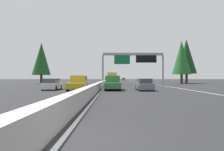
# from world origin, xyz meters

# --- Properties ---
(ground_plane) EXTENTS (320.00, 320.00, 0.00)m
(ground_plane) POSITION_xyz_m (60.00, 0.00, 0.00)
(ground_plane) COLOR #262628
(median_barrier) EXTENTS (180.00, 0.56, 0.90)m
(median_barrier) POSITION_xyz_m (80.00, 0.30, 0.45)
(median_barrier) COLOR #ADAAA3
(median_barrier) RESTS_ON ground
(shoulder_stripe_right) EXTENTS (160.00, 0.16, 0.01)m
(shoulder_stripe_right) POSITION_xyz_m (70.00, -11.52, 0.01)
(shoulder_stripe_right) COLOR silver
(shoulder_stripe_right) RESTS_ON ground
(shoulder_stripe_median) EXTENTS (160.00, 0.16, 0.01)m
(shoulder_stripe_median) POSITION_xyz_m (70.00, -0.25, 0.01)
(shoulder_stripe_median) COLOR silver
(shoulder_stripe_median) RESTS_ON ground
(sign_gantry_overhead) EXTENTS (0.50, 12.68, 6.66)m
(sign_gantry_overhead) POSITION_xyz_m (37.13, -6.03, 5.30)
(sign_gantry_overhead) COLOR gray
(sign_gantry_overhead) RESTS_ON ground
(sedan_mid_left) EXTENTS (4.40, 1.80, 1.47)m
(sedan_mid_left) POSITION_xyz_m (20.66, -5.60, 0.68)
(sedan_mid_left) COLOR slate
(sedan_mid_left) RESTS_ON ground
(pickup_mid_right) EXTENTS (5.60, 2.00, 1.86)m
(pickup_mid_right) POSITION_xyz_m (21.96, -1.63, 0.91)
(pickup_mid_right) COLOR #2D6B38
(pickup_mid_right) RESTS_ON ground
(box_truck_mid_center) EXTENTS (8.50, 2.40, 2.95)m
(box_truck_mid_center) POSITION_xyz_m (52.71, -1.62, 1.61)
(box_truck_mid_center) COLOR gold
(box_truck_mid_center) RESTS_ON ground
(sedan_distant_a) EXTENTS (4.40, 1.80, 1.47)m
(sedan_distant_a) POSITION_xyz_m (120.94, -8.76, 0.68)
(sedan_distant_a) COLOR slate
(sedan_distant_a) RESTS_ON ground
(oncoming_near) EXTENTS (5.60, 2.00, 1.86)m
(oncoming_near) POSITION_xyz_m (21.18, 2.75, 0.91)
(oncoming_near) COLOR #AD931E
(oncoming_near) RESTS_ON ground
(oncoming_far) EXTENTS (4.40, 1.80, 1.47)m
(oncoming_far) POSITION_xyz_m (22.00, 6.31, 0.68)
(oncoming_far) COLOR silver
(oncoming_far) RESTS_ON ground
(conifer_right_near) EXTENTS (4.99, 4.99, 11.33)m
(conifer_right_near) POSITION_xyz_m (49.34, -19.95, 6.89)
(conifer_right_near) COLOR #4C3823
(conifer_right_near) RESTS_ON ground
(conifer_right_mid) EXTENTS (5.56, 5.56, 12.65)m
(conifer_right_mid) POSITION_xyz_m (54.10, -22.97, 7.69)
(conifer_right_mid) COLOR #4C3823
(conifer_right_mid) RESTS_ON ground
(conifer_left_near) EXTENTS (4.59, 4.59, 10.43)m
(conifer_left_near) POSITION_xyz_m (47.12, 16.25, 6.34)
(conifer_left_near) COLOR #4C3823
(conifer_left_near) RESTS_ON ground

